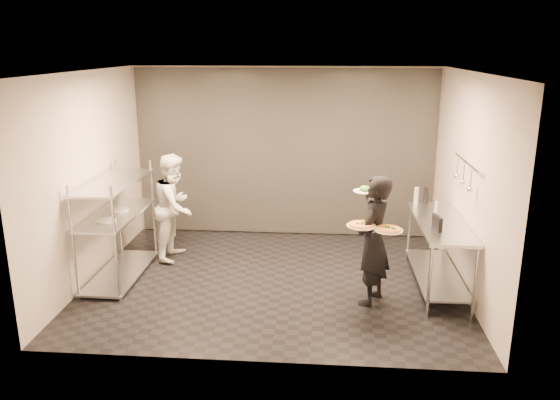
# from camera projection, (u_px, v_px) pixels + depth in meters

# --- Properties ---
(room_shell) EXTENTS (5.00, 4.00, 2.80)m
(room_shell) POSITION_uv_depth(u_px,v_px,m) (281.00, 163.00, 8.24)
(room_shell) COLOR black
(room_shell) RESTS_ON ground
(pass_rack) EXTENTS (0.60, 1.60, 1.50)m
(pass_rack) POSITION_uv_depth(u_px,v_px,m) (117.00, 224.00, 7.45)
(pass_rack) COLOR #B8BBC0
(pass_rack) RESTS_ON ground
(prep_counter) EXTENTS (0.60, 1.80, 0.92)m
(prep_counter) POSITION_uv_depth(u_px,v_px,m) (439.00, 242.00, 7.15)
(prep_counter) COLOR #B8BBC0
(prep_counter) RESTS_ON ground
(utensil_rail) EXTENTS (0.07, 1.20, 0.31)m
(utensil_rail) POSITION_uv_depth(u_px,v_px,m) (465.00, 174.00, 6.88)
(utensil_rail) COLOR #B8BBC0
(utensil_rail) RESTS_ON room_shell
(waiter) EXTENTS (0.60, 0.70, 1.63)m
(waiter) POSITION_uv_depth(u_px,v_px,m) (373.00, 241.00, 6.66)
(waiter) COLOR black
(waiter) RESTS_ON ground
(chef) EXTENTS (0.68, 0.84, 1.59)m
(chef) POSITION_uv_depth(u_px,v_px,m) (175.00, 207.00, 8.13)
(chef) COLOR silver
(chef) RESTS_ON ground
(pizza_plate_near) EXTENTS (0.35, 0.35, 0.05)m
(pizza_plate_near) POSITION_uv_depth(u_px,v_px,m) (361.00, 225.00, 6.43)
(pizza_plate_near) COLOR silver
(pizza_plate_near) RESTS_ON waiter
(pizza_plate_far) EXTENTS (0.34, 0.34, 0.05)m
(pizza_plate_far) POSITION_uv_depth(u_px,v_px,m) (388.00, 229.00, 6.35)
(pizza_plate_far) COLOR silver
(pizza_plate_far) RESTS_ON waiter
(salad_plate) EXTENTS (0.29, 0.29, 0.07)m
(salad_plate) POSITION_uv_depth(u_px,v_px,m) (365.00, 190.00, 6.79)
(salad_plate) COLOR silver
(salad_plate) RESTS_ON waiter
(pos_monitor) EXTENTS (0.09, 0.25, 0.18)m
(pos_monitor) POSITION_uv_depth(u_px,v_px,m) (437.00, 223.00, 6.71)
(pos_monitor) COLOR black
(pos_monitor) RESTS_ON prep_counter
(bottle_green) EXTENTS (0.07, 0.07, 0.24)m
(bottle_green) POSITION_uv_depth(u_px,v_px,m) (416.00, 195.00, 7.82)
(bottle_green) COLOR #929E91
(bottle_green) RESTS_ON prep_counter
(bottle_clear) EXTENTS (0.05, 0.05, 0.17)m
(bottle_clear) POSITION_uv_depth(u_px,v_px,m) (437.00, 207.00, 7.36)
(bottle_clear) COLOR #929E91
(bottle_clear) RESTS_ON prep_counter
(bottle_dark) EXTENTS (0.07, 0.07, 0.24)m
(bottle_dark) POSITION_uv_depth(u_px,v_px,m) (426.00, 196.00, 7.81)
(bottle_dark) COLOR black
(bottle_dark) RESTS_ON prep_counter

